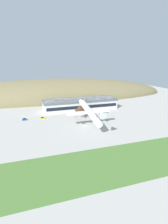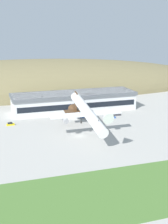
# 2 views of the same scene
# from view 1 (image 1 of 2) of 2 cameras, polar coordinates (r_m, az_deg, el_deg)

# --- Properties ---
(ground_plane) EXTENTS (402.58, 402.58, 0.00)m
(ground_plane) POSITION_cam_1_polar(r_m,az_deg,el_deg) (128.63, 0.18, -4.54)
(ground_plane) COLOR #ADAAA3
(grass_strip_foreground) EXTENTS (362.32, 31.26, 0.08)m
(grass_strip_foreground) POSITION_cam_1_polar(r_m,az_deg,el_deg) (86.47, 11.40, -15.71)
(grass_strip_foreground) COLOR #4C7533
(grass_strip_foreground) RESTS_ON ground_plane
(hill_backdrop) EXTENTS (329.73, 86.32, 49.33)m
(hill_backdrop) POSITION_cam_1_polar(r_m,az_deg,el_deg) (234.69, -10.21, 4.60)
(hill_backdrop) COLOR olive
(hill_backdrop) RESTS_ON ground_plane
(terminal_building) EXTENTS (72.37, 20.96, 10.69)m
(terminal_building) POSITION_cam_1_polar(r_m,az_deg,el_deg) (171.97, -1.21, 2.83)
(terminal_building) COLOR silver
(terminal_building) RESTS_ON ground_plane
(jetway_0) EXTENTS (3.38, 14.71, 5.43)m
(jetway_0) POSITION_cam_1_polar(r_m,az_deg,el_deg) (156.29, 1.28, 0.71)
(jetway_0) COLOR silver
(jetway_0) RESTS_ON ground_plane
(cargo_airplane) EXTENTS (32.81, 48.52, 13.26)m
(cargo_airplane) POSITION_cam_1_polar(r_m,az_deg,el_deg) (125.72, 1.65, 0.09)
(cargo_airplane) COLOR white
(service_car_0) EXTENTS (4.11, 2.12, 1.65)m
(service_car_0) POSITION_cam_1_polar(r_m,az_deg,el_deg) (148.43, -18.83, -2.33)
(service_car_0) COLOR #264C99
(service_car_0) RESTS_ON ground_plane
(service_car_1) EXTENTS (4.20, 1.85, 1.56)m
(service_car_1) POSITION_cam_1_polar(r_m,az_deg,el_deg) (157.51, 6.27, -0.53)
(service_car_1) COLOR #264C99
(service_car_1) RESTS_ON ground_plane
(service_car_2) EXTENTS (4.05, 2.08, 1.65)m
(service_car_2) POSITION_cam_1_polar(r_m,az_deg,el_deg) (163.55, 7.33, 0.07)
(service_car_2) COLOR #333338
(service_car_2) RESTS_ON ground_plane
(service_car_3) EXTENTS (4.01, 2.10, 1.46)m
(service_car_3) POSITION_cam_1_polar(r_m,az_deg,el_deg) (148.32, -13.39, -1.94)
(service_car_3) COLOR gold
(service_car_3) RESTS_ON ground_plane
(fuel_truck) EXTENTS (8.49, 2.71, 3.12)m
(fuel_truck) POSITION_cam_1_polar(r_m,az_deg,el_deg) (156.57, -0.67, -0.21)
(fuel_truck) COLOR #264C99
(fuel_truck) RESTS_ON ground_plane
(traffic_cone_0) EXTENTS (0.52, 0.52, 0.58)m
(traffic_cone_0) POSITION_cam_1_polar(r_m,az_deg,el_deg) (149.19, 1.98, -1.53)
(traffic_cone_0) COLOR orange
(traffic_cone_0) RESTS_ON ground_plane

